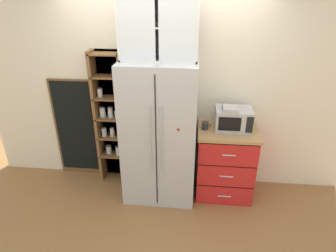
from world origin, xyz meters
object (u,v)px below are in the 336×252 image
at_px(refrigerator, 160,132).
at_px(bottle_amber, 229,118).
at_px(coffee_maker, 229,118).
at_px(microwave, 233,119).
at_px(mug_red, 228,124).
at_px(bottle_cobalt, 229,122).
at_px(chalkboard_menu, 76,129).
at_px(mug_charcoal, 205,126).

distance_m(refrigerator, bottle_amber, 0.86).
bearing_deg(bottle_amber, coffee_maker, -90.00).
distance_m(microwave, bottle_amber, 0.06).
height_order(microwave, mug_red, microwave).
height_order(refrigerator, mug_red, refrigerator).
bearing_deg(bottle_cobalt, coffee_maker, 90.00).
xyz_separation_m(refrigerator, mug_red, (0.84, 0.14, 0.09)).
relative_size(bottle_amber, chalkboard_menu, 0.21).
distance_m(refrigerator, coffee_maker, 0.86).
distance_m(microwave, chalkboard_menu, 2.16).
bearing_deg(refrigerator, mug_red, 9.42).
bearing_deg(mug_charcoal, bottle_cobalt, -7.38).
distance_m(mug_charcoal, bottle_amber, 0.30).
bearing_deg(chalkboard_menu, mug_red, -4.88).
xyz_separation_m(bottle_amber, chalkboard_menu, (-2.07, 0.19, -0.35)).
distance_m(bottle_cobalt, chalkboard_menu, 2.12).
height_order(coffee_maker, mug_red, coffee_maker).
bearing_deg(bottle_cobalt, refrigerator, -178.63).
height_order(bottle_cobalt, chalkboard_menu, chalkboard_menu).
distance_m(mug_red, bottle_cobalt, 0.14).
relative_size(coffee_maker, chalkboard_menu, 0.22).
bearing_deg(bottle_amber, refrigerator, -171.66).
xyz_separation_m(mug_charcoal, chalkboard_menu, (-1.79, 0.26, -0.26)).
distance_m(coffee_maker, chalkboard_menu, 2.12).
relative_size(refrigerator, mug_red, 16.76).
relative_size(bottle_amber, bottle_cobalt, 1.08).
bearing_deg(coffee_maker, microwave, 36.33).
xyz_separation_m(refrigerator, bottle_amber, (0.84, 0.12, 0.18)).
bearing_deg(chalkboard_menu, refrigerator, -14.36).
bearing_deg(bottle_cobalt, mug_red, 89.01).
distance_m(microwave, coffee_maker, 0.08).
bearing_deg(bottle_amber, mug_red, 82.87).
relative_size(microwave, mug_charcoal, 3.79).
height_order(mug_charcoal, bottle_cobalt, bottle_cobalt).
xyz_separation_m(bottle_cobalt, chalkboard_menu, (-2.07, 0.30, -0.33)).
relative_size(coffee_maker, bottle_amber, 1.04).
xyz_separation_m(mug_red, chalkboard_menu, (-2.07, 0.18, -0.26)).
bearing_deg(mug_red, microwave, -28.62).
bearing_deg(bottle_amber, chalkboard_menu, 174.66).
xyz_separation_m(refrigerator, coffee_maker, (0.84, 0.07, 0.20)).
xyz_separation_m(microwave, chalkboard_menu, (-2.13, 0.21, -0.34)).
bearing_deg(bottle_amber, mug_charcoal, -166.86).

